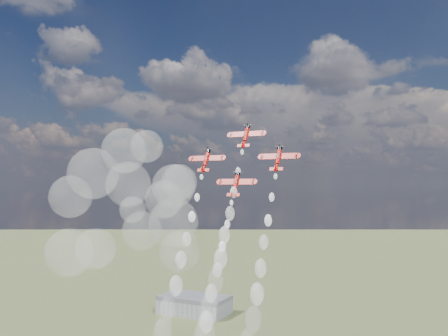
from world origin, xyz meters
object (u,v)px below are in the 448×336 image
hangar (194,304)px  plane_right (278,158)px  plane_left (206,160)px  plane_slot (236,184)px  plane_lead (246,135)px

hangar → plane_right: plane_right is taller
plane_left → plane_slot: 15.34m
plane_left → plane_right: size_ratio=1.00×
plane_lead → plane_left: size_ratio=1.00×
plane_lead → plane_slot: bearing=-90.0°
plane_lead → plane_left: bearing=-162.6°
hangar → plane_slot: 226.30m
plane_left → hangar: bearing=120.6°
plane_lead → plane_left: (-12.57, -3.95, -7.86)m
plane_left → plane_lead: bearing=17.4°
hangar → plane_left: 220.49m
hangar → plane_slot: size_ratio=4.18×
hangar → plane_left: size_ratio=4.18×
plane_slot → hangar: bearing=123.0°
hangar → plane_lead: 227.07m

